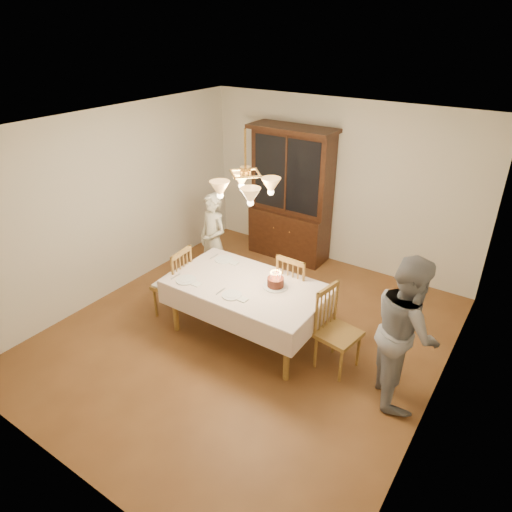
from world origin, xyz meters
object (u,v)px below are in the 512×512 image
Objects in this scene: china_hutch at (291,197)px; birthday_cake at (276,283)px; chair_far_side at (296,292)px; elderly_woman at (213,240)px; dining_table at (247,289)px.

birthday_cake is (1.03, -2.12, -0.23)m from china_hutch.
china_hutch reaches higher than chair_far_side.
china_hutch is 1.51× the size of elderly_woman.
china_hutch is at bearing 122.83° from chair_far_side.
elderly_woman is (-1.50, 0.17, 0.27)m from chair_far_side.
birthday_cake is (-0.02, -0.49, 0.37)m from chair_far_side.
china_hutch reaches higher than dining_table.
birthday_cake is at bearing -8.71° from elderly_woman.
chair_far_side is at bearing -57.17° from china_hutch.
birthday_cake is at bearing 22.80° from dining_table.
chair_far_side is (0.35, 0.63, -0.24)m from dining_table.
chair_far_side is at bearing 61.16° from dining_table.
chair_far_side is 0.70× the size of elderly_woman.
elderly_woman is at bearing 145.34° from dining_table.
china_hutch is 7.20× the size of birthday_cake.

